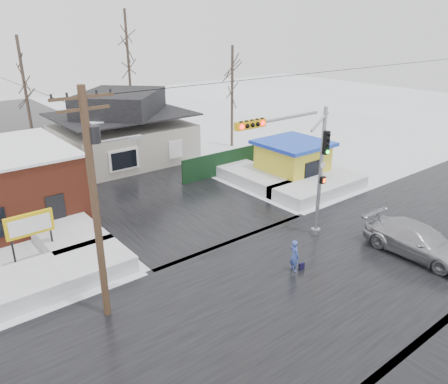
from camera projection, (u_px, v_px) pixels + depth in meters
ground at (308, 282)px, 19.56m from camera, size 120.00×120.00×0.00m
road_ns at (308, 282)px, 19.56m from camera, size 10.00×120.00×0.02m
road_ew at (308, 282)px, 19.56m from camera, size 120.00×10.00×0.02m
snowbank_nw at (52, 276)px, 19.31m from camera, size 7.00×3.00×0.80m
snowbank_ne at (319, 187)px, 29.73m from camera, size 7.00×3.00×0.80m
snowbank_nside_w at (58, 225)px, 24.11m from camera, size 3.00×8.00×0.80m
snowbank_nside_e at (248, 174)px, 32.22m from camera, size 3.00×8.00×0.80m
traffic_signal at (302, 160)px, 21.48m from camera, size 6.05×0.68×7.00m
utility_pole at (96, 195)px, 15.66m from camera, size 3.15×0.44×9.00m
marquee_sign at (30, 226)px, 20.57m from camera, size 2.20×0.21×2.55m
house at (123, 130)px, 35.80m from camera, size 10.40×8.40×5.76m
kiosk at (292, 160)px, 31.81m from camera, size 4.60×4.60×2.88m
fence at (226, 162)px, 33.20m from camera, size 8.00×0.12×1.80m
tree_far_left at (21, 63)px, 33.29m from camera, size 3.00×3.00×10.00m
tree_far_mid at (127, 37)px, 39.96m from camera, size 3.00×3.00×12.00m
tree_far_right at (232, 67)px, 38.47m from camera, size 3.00×3.00×9.00m
pedestrian at (294, 256)px, 20.21m from camera, size 0.47×0.63×1.57m
car at (417, 241)px, 21.60m from camera, size 2.25×5.41×1.56m
shopping_bag at (301, 267)px, 20.49m from camera, size 0.29×0.15×0.35m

